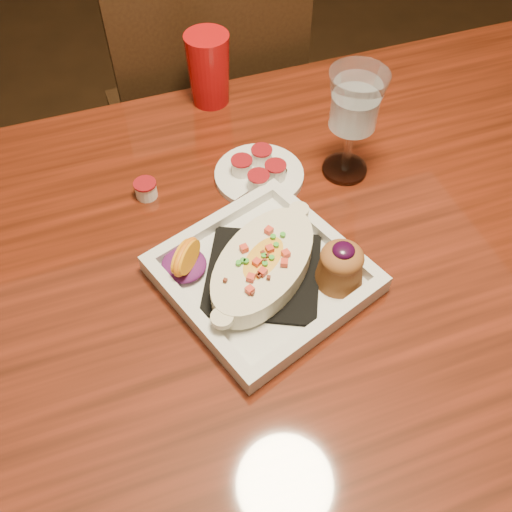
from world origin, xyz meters
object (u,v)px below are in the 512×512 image
object	(u,v)px
table	(310,287)
plate	(270,269)
saucer	(259,173)
chair_far	(206,125)
red_tumbler	(209,69)
goblet	(355,107)

from	to	relation	value
table	plate	distance (m)	0.15
saucer	plate	bearing A→B (deg)	-105.46
plate	saucer	bearing A→B (deg)	55.10
table	chair_far	size ratio (longest dim) A/B	1.61
table	chair_far	distance (m)	0.65
plate	red_tumbler	size ratio (longest dim) A/B	2.42
plate	saucer	xyz separation A→B (m)	(0.06, 0.20, -0.01)
table	plate	size ratio (longest dim) A/B	4.65
saucer	red_tumbler	size ratio (longest dim) A/B	1.11
chair_far	goblet	size ratio (longest dim) A/B	4.96
goblet	saucer	bearing A→B (deg)	168.23
table	saucer	bearing A→B (deg)	99.45
red_tumbler	chair_far	bearing A→B (deg)	79.66
chair_far	goblet	xyz separation A→B (m)	(0.11, -0.49, 0.37)
chair_far	goblet	bearing A→B (deg)	103.05
table	saucer	xyz separation A→B (m)	(-0.03, 0.17, 0.11)
plate	saucer	world-z (taller)	plate
table	plate	xyz separation A→B (m)	(-0.08, -0.03, 0.12)
table	red_tumbler	bearing A→B (deg)	95.98
saucer	red_tumbler	distance (m)	0.24
table	red_tumbler	size ratio (longest dim) A/B	11.27
table	plate	world-z (taller)	plate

